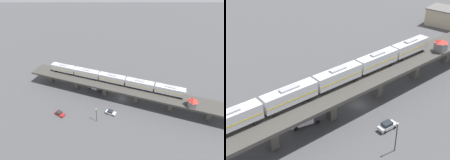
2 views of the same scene
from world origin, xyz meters
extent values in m
plane|color=#424244|center=(0.00, 0.00, 0.00)|extent=(400.00, 400.00, 0.00)
cube|color=#393733|center=(0.00, 0.00, 6.53)|extent=(39.19, 89.37, 0.80)
cube|color=#47443F|center=(-13.09, -36.21, 3.07)|extent=(2.30, 2.30, 6.13)
cube|color=#47443F|center=(-7.99, -22.10, 3.07)|extent=(2.30, 2.30, 6.13)
cube|color=#47443F|center=(-2.89, -7.99, 3.07)|extent=(2.30, 2.30, 6.13)
cube|color=#47443F|center=(2.21, 6.11, 3.07)|extent=(2.30, 2.30, 6.13)
cube|color=#47443F|center=(7.31, 20.22, 3.07)|extent=(2.30, 2.30, 6.13)
cube|color=#47443F|center=(12.41, 34.32, 3.07)|extent=(2.30, 2.30, 6.13)
cube|color=silver|center=(-11.73, -28.32, 9.47)|extent=(6.71, 12.24, 3.10)
cube|color=gold|center=(-11.73, -28.32, 9.17)|extent=(6.67, 12.02, 0.24)
cube|color=gray|center=(-11.73, -28.32, 11.20)|extent=(2.74, 4.43, 0.36)
cylinder|color=black|center=(-14.28, -31.86, 7.35)|extent=(0.49, 0.86, 0.84)
cylinder|color=black|center=(-12.04, -32.67, 7.35)|extent=(0.49, 0.86, 0.84)
cylinder|color=black|center=(-11.42, -23.96, 7.35)|extent=(0.49, 0.86, 0.84)
cylinder|color=black|center=(-9.18, -24.77, 7.35)|extent=(0.49, 0.86, 0.84)
cube|color=silver|center=(-7.44, -16.47, 9.47)|extent=(6.71, 12.24, 3.10)
cube|color=gold|center=(-7.44, -16.47, 9.17)|extent=(6.67, 12.02, 0.24)
cube|color=gray|center=(-7.44, -16.47, 11.20)|extent=(2.74, 4.43, 0.36)
cylinder|color=black|center=(-9.99, -20.01, 7.35)|extent=(0.49, 0.86, 0.84)
cylinder|color=black|center=(-7.75, -20.82, 7.35)|extent=(0.49, 0.86, 0.84)
cylinder|color=black|center=(-7.13, -12.11, 7.35)|extent=(0.49, 0.86, 0.84)
cylinder|color=black|center=(-4.90, -12.92, 7.35)|extent=(0.49, 0.86, 0.84)
cube|color=silver|center=(-3.16, -4.62, 9.47)|extent=(6.71, 12.24, 3.10)
cube|color=gold|center=(-3.16, -4.62, 9.17)|extent=(6.67, 12.02, 0.24)
cube|color=gray|center=(-3.16, -4.62, 11.20)|extent=(2.74, 4.43, 0.36)
cylinder|color=black|center=(-5.71, -8.16, 7.35)|extent=(0.49, 0.86, 0.84)
cylinder|color=black|center=(-3.47, -8.97, 7.35)|extent=(0.49, 0.86, 0.84)
cylinder|color=black|center=(-2.85, -0.26, 7.35)|extent=(0.49, 0.86, 0.84)
cylinder|color=black|center=(-0.61, -1.07, 7.35)|extent=(0.49, 0.86, 0.84)
cube|color=silver|center=(1.13, 7.23, 9.47)|extent=(6.71, 12.24, 3.10)
cube|color=gold|center=(1.13, 7.23, 9.17)|extent=(6.67, 12.02, 0.24)
cube|color=gray|center=(1.13, 7.23, 11.20)|extent=(2.74, 4.43, 0.36)
cylinder|color=black|center=(-1.42, 3.69, 7.35)|extent=(0.49, 0.86, 0.84)
cylinder|color=black|center=(0.82, 2.88, 7.35)|extent=(0.49, 0.86, 0.84)
cylinder|color=black|center=(1.44, 11.59, 7.35)|extent=(0.49, 0.86, 0.84)
cylinder|color=black|center=(3.67, 10.78, 7.35)|extent=(0.49, 0.86, 0.84)
cube|color=silver|center=(5.41, 19.08, 9.47)|extent=(6.71, 12.24, 3.10)
cube|color=gold|center=(5.41, 19.08, 9.17)|extent=(6.67, 12.02, 0.24)
cube|color=gray|center=(5.41, 19.08, 11.20)|extent=(2.74, 4.43, 0.36)
cylinder|color=black|center=(2.86, 15.53, 7.35)|extent=(0.49, 0.86, 0.84)
cylinder|color=black|center=(5.10, 14.73, 7.35)|extent=(0.49, 0.86, 0.84)
cylinder|color=black|center=(5.72, 23.43, 7.35)|extent=(0.49, 0.86, 0.84)
cylinder|color=black|center=(7.96, 22.62, 7.35)|extent=(0.49, 0.86, 0.84)
cube|color=slate|center=(11.99, 26.09, 8.18)|extent=(3.59, 3.59, 2.50)
pyramid|color=maroon|center=(11.99, 26.09, 9.88)|extent=(4.12, 4.12, 0.90)
cube|color=#B7BABF|center=(9.58, -5.16, 0.73)|extent=(3.45, 4.75, 0.80)
cube|color=#1E2328|center=(9.52, -5.30, 1.51)|extent=(2.40, 2.68, 0.76)
cylinder|color=black|center=(8.21, -6.12, 0.33)|extent=(0.49, 0.70, 0.66)
cylinder|color=black|center=(9.77, -6.82, 0.33)|extent=(0.49, 0.70, 0.66)
cylinder|color=black|center=(9.39, -3.51, 0.33)|extent=(0.49, 0.70, 0.66)
cylinder|color=black|center=(10.95, -4.21, 0.33)|extent=(0.49, 0.70, 0.66)
cube|color=#AD1E1E|center=(10.18, -26.40, 0.73)|extent=(3.92, 4.67, 0.80)
cube|color=#1E2328|center=(10.09, -26.53, 1.51)|extent=(2.58, 2.74, 0.76)
cylinder|color=black|center=(8.68, -27.13, 0.33)|extent=(0.56, 0.68, 0.66)
cylinder|color=black|center=(10.11, -28.07, 0.33)|extent=(0.56, 0.68, 0.66)
cylinder|color=black|center=(10.25, -24.74, 0.33)|extent=(0.56, 0.68, 0.66)
cylinder|color=black|center=(11.68, -25.68, 0.33)|extent=(0.56, 0.68, 0.66)
cube|color=#333338|center=(-5.47, -10.63, 1.65)|extent=(2.93, 2.86, 2.30)
cube|color=silver|center=(-7.38, -13.67, 1.85)|extent=(4.71, 5.63, 2.70)
cylinder|color=black|center=(-4.63, -11.15, 0.50)|extent=(0.83, 1.03, 1.00)
cylinder|color=black|center=(-6.31, -10.10, 0.50)|extent=(0.83, 1.03, 1.00)
cylinder|color=black|center=(-7.34, -15.55, 0.50)|extent=(0.83, 1.03, 1.00)
cylinder|color=black|center=(-9.09, -14.45, 0.50)|extent=(0.83, 1.03, 1.00)
cylinder|color=black|center=(13.51, -10.72, 3.25)|extent=(0.20, 0.20, 6.50)
sphere|color=beige|center=(13.51, -10.72, 6.72)|extent=(0.44, 0.44, 0.44)
camera|label=1|loc=(60.80, -4.69, 54.70)|focal=28.00mm
camera|label=2|loc=(27.41, -57.04, 43.30)|focal=50.00mm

